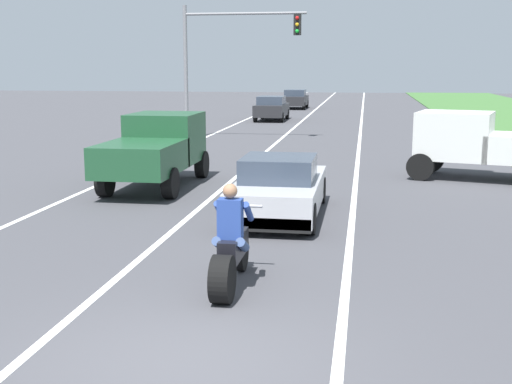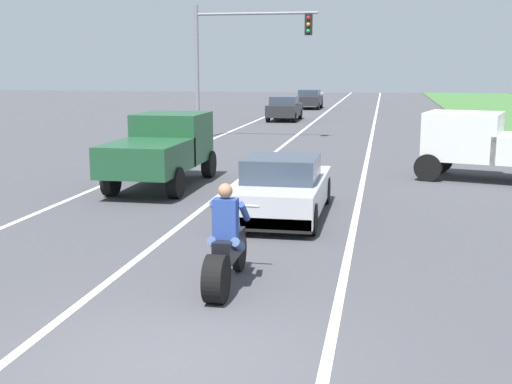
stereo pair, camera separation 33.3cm
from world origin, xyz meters
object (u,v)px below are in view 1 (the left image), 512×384
(sports_car_silver, at_px, (279,189))
(distant_car_far_ahead, at_px, (272,108))
(motorcycle_with_rider, at_px, (230,251))
(pickup_truck_left_lane_dark_green, at_px, (156,147))
(distant_car_further_ahead, at_px, (295,99))
(pickup_truck_right_shoulder_white, at_px, (487,143))
(traffic_light_mast_near, at_px, (224,49))

(sports_car_silver, relative_size, distant_car_far_ahead, 1.07)
(motorcycle_with_rider, bearing_deg, pickup_truck_left_lane_dark_green, 114.43)
(sports_car_silver, bearing_deg, distant_car_further_ahead, 95.38)
(motorcycle_with_rider, relative_size, distant_car_further_ahead, 0.55)
(sports_car_silver, height_order, distant_car_far_ahead, distant_car_far_ahead)
(motorcycle_with_rider, height_order, distant_car_further_ahead, motorcycle_with_rider)
(pickup_truck_right_shoulder_white, height_order, distant_car_far_ahead, pickup_truck_right_shoulder_white)
(pickup_truck_left_lane_dark_green, bearing_deg, motorcycle_with_rider, -65.57)
(pickup_truck_right_shoulder_white, relative_size, traffic_light_mast_near, 0.86)
(pickup_truck_right_shoulder_white, distance_m, distant_car_far_ahead, 22.80)
(pickup_truck_left_lane_dark_green, relative_size, pickup_truck_right_shoulder_white, 0.93)
(distant_car_far_ahead, xyz_separation_m, distant_car_further_ahead, (0.24, 11.91, 0.00))
(traffic_light_mast_near, distance_m, distant_car_far_ahead, 11.62)
(pickup_truck_right_shoulder_white, distance_m, traffic_light_mast_near, 14.18)
(motorcycle_with_rider, xyz_separation_m, pickup_truck_right_shoulder_white, (5.48, 10.95, 0.51))
(pickup_truck_left_lane_dark_green, relative_size, distant_car_far_ahead, 1.20)
(pickup_truck_right_shoulder_white, bearing_deg, pickup_truck_left_lane_dark_green, -163.89)
(sports_car_silver, distance_m, traffic_light_mast_near, 16.60)
(pickup_truck_left_lane_dark_green, bearing_deg, traffic_light_mast_near, 93.08)
(motorcycle_with_rider, height_order, pickup_truck_left_lane_dark_green, pickup_truck_left_lane_dark_green)
(pickup_truck_left_lane_dark_green, bearing_deg, sports_car_silver, -39.92)
(sports_car_silver, bearing_deg, pickup_truck_right_shoulder_white, 47.58)
(sports_car_silver, relative_size, traffic_light_mast_near, 0.72)
(motorcycle_with_rider, height_order, traffic_light_mast_near, traffic_light_mast_near)
(pickup_truck_right_shoulder_white, height_order, traffic_light_mast_near, traffic_light_mast_near)
(motorcycle_with_rider, bearing_deg, distant_car_further_ahead, 94.64)
(traffic_light_mast_near, bearing_deg, motorcycle_with_rider, -77.89)
(motorcycle_with_rider, height_order, pickup_truck_right_shoulder_white, pickup_truck_right_shoulder_white)
(pickup_truck_left_lane_dark_green, distance_m, distant_car_further_ahead, 35.41)
(distant_car_far_ahead, height_order, distant_car_further_ahead, same)
(pickup_truck_right_shoulder_white, bearing_deg, distant_car_further_ahead, 105.42)
(pickup_truck_left_lane_dark_green, xyz_separation_m, pickup_truck_right_shoulder_white, (9.25, 2.67, 0.00))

